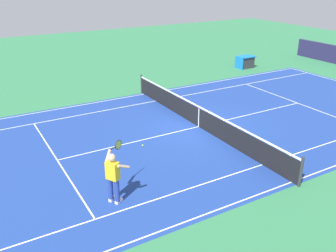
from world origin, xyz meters
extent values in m
plane|color=#2D7247|center=(0.00, 0.00, 0.00)|extent=(60.00, 60.00, 0.00)
cube|color=navy|center=(0.00, 0.00, 0.00)|extent=(24.20, 11.40, 0.00)
cube|color=white|center=(0.00, -5.50, 0.00)|extent=(23.80, 0.05, 0.01)
cube|color=white|center=(0.00, 5.50, 0.00)|extent=(23.80, 0.05, 0.01)
cube|color=white|center=(0.00, -4.11, 0.00)|extent=(23.80, 0.05, 0.01)
cube|color=white|center=(0.00, 4.11, 0.00)|extent=(23.80, 0.05, 0.01)
cube|color=white|center=(6.40, 0.00, 0.00)|extent=(0.05, 8.22, 0.01)
cube|color=white|center=(-6.40, 0.00, 0.00)|extent=(0.05, 8.22, 0.01)
cube|color=white|center=(0.00, 0.00, 0.00)|extent=(12.80, 0.05, 0.01)
cylinder|color=#2D2D33|center=(0.00, -5.80, 0.54)|extent=(0.10, 0.10, 1.08)
cylinder|color=#2D2D33|center=(0.00, 5.80, 0.54)|extent=(0.10, 0.10, 1.08)
cube|color=black|center=(0.00, 0.00, 0.44)|extent=(0.02, 11.60, 0.88)
cube|color=white|center=(0.00, 0.00, 0.95)|extent=(0.04, 11.60, 0.06)
cube|color=white|center=(0.00, 0.00, 0.44)|extent=(0.04, 0.06, 0.88)
cylinder|color=navy|center=(5.52, 3.69, 0.45)|extent=(0.15, 0.15, 0.74)
cube|color=white|center=(5.47, 3.66, 0.04)|extent=(0.30, 0.24, 0.09)
cylinder|color=navy|center=(5.64, 3.49, 0.45)|extent=(0.15, 0.15, 0.74)
cube|color=white|center=(5.59, 3.46, 0.04)|extent=(0.30, 0.24, 0.09)
cube|color=yellow|center=(5.58, 3.59, 1.10)|extent=(0.40, 0.45, 0.56)
sphere|color=#DBAA84|center=(5.58, 3.59, 1.53)|extent=(0.23, 0.23, 0.23)
cylinder|color=#DBAA84|center=(5.29, 3.74, 1.23)|extent=(0.42, 0.17, 0.26)
cylinder|color=#DBAA84|center=(5.57, 3.26, 1.43)|extent=(0.34, 0.37, 0.30)
cylinder|color=#232326|center=(5.33, 3.05, 1.54)|extent=(0.26, 0.17, 0.04)
torus|color=#232326|center=(5.08, 2.90, 1.54)|extent=(0.28, 0.18, 0.31)
cylinder|color=#C6D84C|center=(5.08, 2.90, 1.54)|extent=(0.24, 0.14, 0.27)
sphere|color=#CCE01E|center=(3.10, 0.54, 0.03)|extent=(0.07, 0.07, 0.07)
cube|color=#2D2D33|center=(-9.14, -7.36, 0.40)|extent=(1.10, 0.70, 0.80)
cube|color=blue|center=(-9.14, -7.36, 0.82)|extent=(1.24, 0.84, 0.06)
cube|color=blue|center=(-8.54, -7.36, 0.42)|extent=(0.06, 0.84, 0.84)
camera|label=1|loc=(8.94, 12.65, 6.56)|focal=39.54mm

